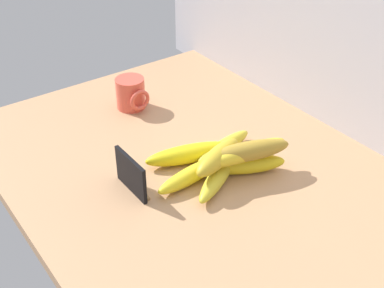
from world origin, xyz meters
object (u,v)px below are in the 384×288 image
object	(u,v)px
banana_1	(224,147)
banana_2	(245,164)
chalkboard_sign	(131,176)
banana_7	(218,157)
banana_0	(189,154)
banana_6	(249,151)
coffee_mug	(131,93)
banana_4	(191,175)
banana_3	(220,174)
banana_5	(247,152)

from	to	relation	value
banana_1	banana_2	xyz separation A→B (cm)	(8.53, -0.86, 0.40)
chalkboard_sign	banana_1	distance (cm)	24.23
banana_7	chalkboard_sign	bearing A→B (deg)	-114.65
banana_0	banana_6	size ratio (longest dim) A/B	1.10
coffee_mug	banana_7	world-z (taller)	coffee_mug
banana_4	banana_6	xyz separation A→B (cm)	(5.34, 11.26, 4.56)
coffee_mug	banana_3	bearing A→B (deg)	-1.57
banana_1	banana_2	world-z (taller)	banana_2
banana_6	banana_1	bearing A→B (deg)	173.10
banana_2	banana_5	distance (cm)	4.12
chalkboard_sign	coffee_mug	world-z (taller)	chalkboard_sign
coffee_mug	banana_4	size ratio (longest dim) A/B	0.50
banana_2	banana_6	size ratio (longest dim) A/B	0.96
banana_6	banana_4	bearing A→B (deg)	-115.37
banana_1	chalkboard_sign	bearing A→B (deg)	-91.53
banana_2	banana_6	bearing A→B (deg)	-15.34
banana_0	banana_2	xyz separation A→B (cm)	(10.43, 7.68, -0.06)
chalkboard_sign	banana_2	world-z (taller)	chalkboard_sign
banana_1	banana_3	world-z (taller)	banana_3
banana_4	banana_7	size ratio (longest dim) A/B	1.20
banana_0	banana_1	bearing A→B (deg)	77.47
banana_1	banana_6	distance (cm)	10.79
banana_1	banana_5	xyz separation A→B (cm)	(9.45, -1.47, 4.37)
banana_6	banana_0	bearing A→B (deg)	-147.45
coffee_mug	banana_1	xyz separation A→B (cm)	(30.97, 6.35, -2.40)
banana_1	banana_7	distance (cm)	11.07
banana_2	banana_6	xyz separation A→B (cm)	(1.12, -0.31, 4.28)
banana_6	banana_7	xyz separation A→B (cm)	(-2.65, -6.29, -0.46)
chalkboard_sign	banana_0	size ratio (longest dim) A/B	0.54
banana_2	banana_3	distance (cm)	6.61
banana_2	banana_5	bearing A→B (deg)	-33.71
banana_3	banana_0	bearing A→B (deg)	-173.26
banana_0	banana_3	world-z (taller)	banana_0
banana_1	banana_6	world-z (taller)	banana_6
coffee_mug	banana_3	distance (cm)	38.71
banana_4	banana_7	world-z (taller)	banana_7
banana_6	banana_7	bearing A→B (deg)	-112.82
banana_0	banana_5	world-z (taller)	banana_5
coffee_mug	banana_0	bearing A→B (deg)	-4.31
banana_2	banana_6	distance (cm)	4.43
banana_4	banana_6	size ratio (longest dim) A/B	0.98
banana_0	chalkboard_sign	bearing A→B (deg)	-85.40
chalkboard_sign	banana_7	size ratio (longest dim) A/B	0.73
banana_5	chalkboard_sign	bearing A→B (deg)	-114.01
banana_0	banana_2	bearing A→B (deg)	36.36
banana_4	banana_7	xyz separation A→B (cm)	(2.69, 4.96, 4.10)
coffee_mug	banana_6	xyz separation A→B (cm)	(40.62, 5.18, 2.28)
banana_0	banana_1	world-z (taller)	banana_0
banana_3	banana_4	size ratio (longest dim) A/B	1.14
chalkboard_sign	banana_0	xyz separation A→B (cm)	(-1.25, 15.59, -1.67)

